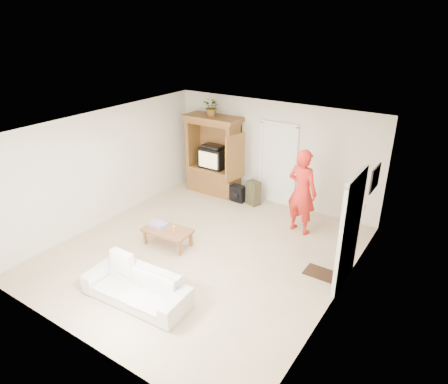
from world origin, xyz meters
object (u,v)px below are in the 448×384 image
object	(u,v)px
sofa	(136,287)
coffee_table	(167,231)
armoire	(214,160)
man	(302,192)

from	to	relation	value
sofa	coffee_table	xyz separation A→B (m)	(-0.74, 1.65, 0.05)
armoire	sofa	size ratio (longest dim) A/B	1.11
sofa	armoire	bearing A→B (deg)	105.46
armoire	sofa	bearing A→B (deg)	-71.23
armoire	sofa	world-z (taller)	armoire
man	coffee_table	xyz separation A→B (m)	(-2.06, -2.11, -0.63)
armoire	coffee_table	xyz separation A→B (m)	(0.80, -2.87, -0.58)
armoire	coffee_table	size ratio (longest dim) A/B	2.00
man	sofa	distance (m)	4.04
armoire	sofa	distance (m)	4.82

